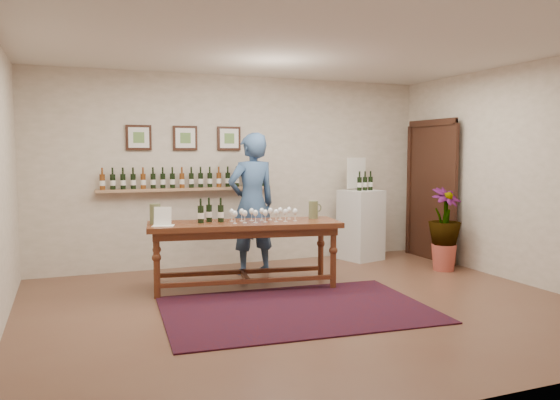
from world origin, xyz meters
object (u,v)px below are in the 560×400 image
object	(u,v)px
tasting_table	(245,232)
person	(252,204)
display_pedestal	(361,225)
potted_plant	(444,229)

from	to	relation	value
tasting_table	person	size ratio (longest dim) A/B	1.24
person	display_pedestal	bearing A→B (deg)	-179.36
display_pedestal	person	size ratio (longest dim) A/B	0.56
display_pedestal	person	distance (m)	1.98
person	tasting_table	bearing A→B (deg)	56.02
display_pedestal	person	bearing A→B (deg)	-170.36
display_pedestal	potted_plant	size ratio (longest dim) A/B	1.07
display_pedestal	potted_plant	bearing A→B (deg)	-58.70
display_pedestal	potted_plant	distance (m)	1.34
display_pedestal	person	xyz separation A→B (m)	(-1.90, -0.32, 0.43)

